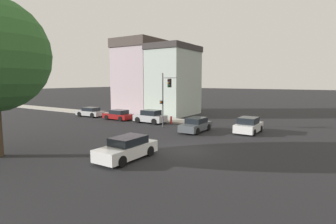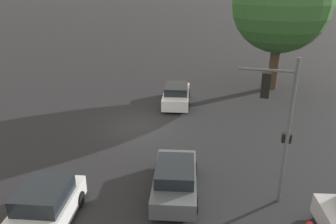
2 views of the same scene
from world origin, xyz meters
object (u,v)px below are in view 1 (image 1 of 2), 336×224
at_px(crossing_car_0, 196,125).
at_px(crossing_car_1, 249,126).
at_px(parked_car_0, 150,117).
at_px(crossing_car_2, 127,148).
at_px(parked_car_2, 90,112).
at_px(fire_hydrant, 171,120).
at_px(parked_car_1, 118,115).
at_px(traffic_signal, 165,92).

bearing_deg(crossing_car_0, crossing_car_1, 116.22).
xyz_separation_m(crossing_car_0, parked_car_0, (1.99, 7.06, 0.07)).
bearing_deg(crossing_car_2, crossing_car_1, 162.53).
xyz_separation_m(parked_car_0, parked_car_2, (0.01, 10.47, -0.10)).
relative_size(crossing_car_0, fire_hydrant, 4.47).
distance_m(crossing_car_2, parked_car_2, 21.88).
relative_size(parked_car_0, parked_car_1, 0.97).
bearing_deg(fire_hydrant, crossing_car_0, -120.46).
xyz_separation_m(parked_car_1, fire_hydrant, (0.80, -7.56, -0.12)).
height_order(crossing_car_0, crossing_car_2, crossing_car_2).
distance_m(crossing_car_0, parked_car_1, 12.22).
xyz_separation_m(parked_car_2, fire_hydrant, (0.65, -13.01, -0.14)).
bearing_deg(parked_car_1, fire_hydrant, -172.27).
relative_size(crossing_car_1, parked_car_2, 0.94).
height_order(traffic_signal, fire_hydrant, traffic_signal).
xyz_separation_m(traffic_signal, parked_car_0, (1.77, 3.34, -3.06)).
bearing_deg(parked_car_2, crossing_car_2, 142.67).
distance_m(traffic_signal, crossing_car_0, 4.87).
bearing_deg(crossing_car_2, traffic_signal, -158.65).
distance_m(parked_car_0, fire_hydrant, 2.64).
bearing_deg(crossing_car_0, traffic_signal, -93.11).
xyz_separation_m(crossing_car_0, fire_hydrant, (2.66, 4.52, -0.17)).
height_order(traffic_signal, crossing_car_2, traffic_signal).
bearing_deg(fire_hydrant, parked_car_1, 96.05).
relative_size(traffic_signal, crossing_car_1, 1.51).
height_order(crossing_car_1, fire_hydrant, crossing_car_1).
distance_m(crossing_car_1, crossing_car_2, 13.53).
bearing_deg(parked_car_1, crossing_car_2, 136.55).
distance_m(parked_car_2, fire_hydrant, 13.03).
height_order(crossing_car_2, parked_car_0, parked_car_0).
distance_m(parked_car_1, parked_car_2, 5.45).
height_order(traffic_signal, parked_car_1, traffic_signal).
xyz_separation_m(crossing_car_2, parked_car_1, (12.47, 12.42, -0.08)).
bearing_deg(parked_car_0, parked_car_1, 1.61).
relative_size(crossing_car_0, parked_car_1, 1.02).
bearing_deg(parked_car_1, traffic_signal, 170.61).
distance_m(crossing_car_0, crossing_car_1, 5.10).
xyz_separation_m(crossing_car_0, crossing_car_2, (-10.62, -0.34, 0.03)).
relative_size(crossing_car_0, crossing_car_1, 1.07).
bearing_deg(crossing_car_0, parked_car_2, -96.23).
distance_m(parked_car_1, fire_hydrant, 7.61).
relative_size(crossing_car_2, parked_car_2, 1.07).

